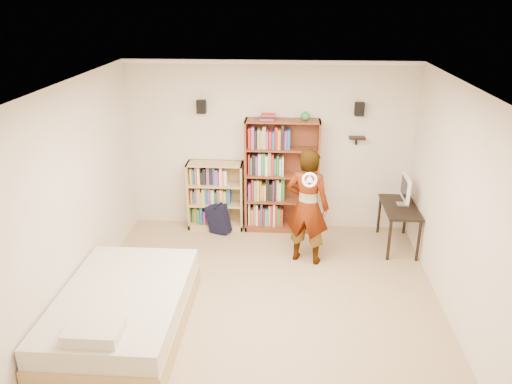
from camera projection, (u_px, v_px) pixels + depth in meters
ground at (260, 312)px, 6.09m from camera, size 4.50×5.00×0.01m
room_shell at (260, 176)px, 5.44m from camera, size 4.52×5.02×2.71m
crown_molding at (261, 93)px, 5.10m from camera, size 4.50×5.00×0.06m
speaker_left at (201, 107)px, 7.64m from camera, size 0.14×0.12×0.20m
speaker_right at (359, 109)px, 7.49m from camera, size 0.14×0.12×0.20m
wall_shelf at (357, 138)px, 7.66m from camera, size 0.25×0.16×0.02m
tall_bookshelf at (282, 177)px, 7.90m from camera, size 1.16×0.34×1.83m
low_bookshelf at (216, 196)px, 8.10m from camera, size 0.89×0.34×1.12m
computer_desk at (398, 226)px, 7.56m from camera, size 0.49×0.97×0.66m
imac at (404, 191)px, 7.41m from camera, size 0.16×0.46×0.45m
daybed at (123, 306)px, 5.66m from camera, size 1.39×2.14×0.63m
person at (307, 207)px, 6.96m from camera, size 0.71×0.57×1.69m
wii_wheel at (310, 180)px, 6.48m from camera, size 0.20×0.08×0.21m
navy_bag at (218, 218)px, 8.03m from camera, size 0.42×0.36×0.49m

